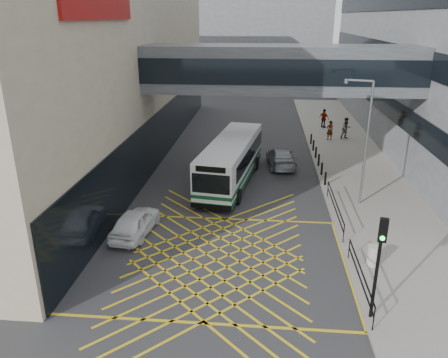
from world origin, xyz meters
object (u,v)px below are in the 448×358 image
(bus, at_px, (232,160))
(pedestrian_b, at_px, (346,128))
(pedestrian_a, at_px, (330,130))
(car_silver, at_px, (281,157))
(pedestrian_c, at_px, (324,118))
(traffic_light, at_px, (379,255))
(car_dark, at_px, (237,155))
(litter_bin, at_px, (373,256))
(street_lamp, at_px, (364,136))
(car_white, at_px, (135,222))

(bus, bearing_deg, pedestrian_b, 58.76)
(pedestrian_a, height_order, pedestrian_b, pedestrian_b)
(car_silver, relative_size, pedestrian_b, 2.41)
(pedestrian_a, relative_size, pedestrian_c, 0.93)
(traffic_light, bearing_deg, pedestrian_a, 96.22)
(car_dark, xyz_separation_m, pedestrian_b, (9.50, 7.93, 0.35))
(bus, height_order, litter_bin, bus)
(traffic_light, relative_size, street_lamp, 0.57)
(bus, distance_m, car_dark, 3.86)
(car_white, relative_size, car_silver, 0.94)
(bus, relative_size, pedestrian_a, 6.22)
(bus, relative_size, pedestrian_b, 5.66)
(pedestrian_b, relative_size, pedestrian_c, 1.03)
(car_silver, xyz_separation_m, pedestrian_b, (6.16, 7.87, 0.40))
(car_white, distance_m, pedestrian_b, 24.32)
(car_white, bearing_deg, pedestrian_c, -111.68)
(car_silver, relative_size, pedestrian_c, 2.47)
(car_white, distance_m, car_silver, 14.34)
(bus, bearing_deg, car_silver, 55.94)
(litter_bin, xyz_separation_m, pedestrian_c, (0.94, 26.24, 0.47))
(litter_bin, distance_m, pedestrian_b, 22.23)
(litter_bin, xyz_separation_m, pedestrian_a, (0.91, 21.62, 0.40))
(traffic_light, xyz_separation_m, street_lamp, (1.56, 10.96, 1.45))
(litter_bin, bearing_deg, pedestrian_c, 87.94)
(car_white, xyz_separation_m, pedestrian_b, (14.08, 19.83, 0.43))
(bus, relative_size, litter_bin, 11.47)
(traffic_light, bearing_deg, pedestrian_b, 92.94)
(car_silver, bearing_deg, traffic_light, 92.84)
(bus, bearing_deg, litter_bin, -46.99)
(litter_bin, bearing_deg, car_silver, 104.64)
(pedestrian_b, bearing_deg, street_lamp, -118.28)
(car_dark, distance_m, pedestrian_c, 14.49)
(car_silver, relative_size, pedestrian_a, 2.65)
(car_dark, distance_m, pedestrian_b, 12.38)
(car_dark, bearing_deg, traffic_light, 91.48)
(car_white, relative_size, car_dark, 0.88)
(car_dark, xyz_separation_m, street_lamp, (7.70, -7.04, 3.56))
(bus, bearing_deg, traffic_light, -57.86)
(traffic_light, distance_m, pedestrian_b, 26.21)
(car_white, xyz_separation_m, street_lamp, (12.29, 4.85, 3.64))
(car_dark, height_order, street_lamp, street_lamp)
(bus, distance_m, car_white, 9.30)
(pedestrian_b, bearing_deg, litter_bin, -117.76)
(street_lamp, bearing_deg, bus, 172.45)
(pedestrian_c, bearing_deg, bus, 104.24)
(bus, xyz_separation_m, traffic_light, (6.30, -14.23, 1.28))
(car_white, distance_m, car_dark, 12.75)
(street_lamp, distance_m, litter_bin, 8.05)
(traffic_light, bearing_deg, pedestrian_c, 96.79)
(traffic_light, xyz_separation_m, litter_bin, (0.91, 3.84, -2.25))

